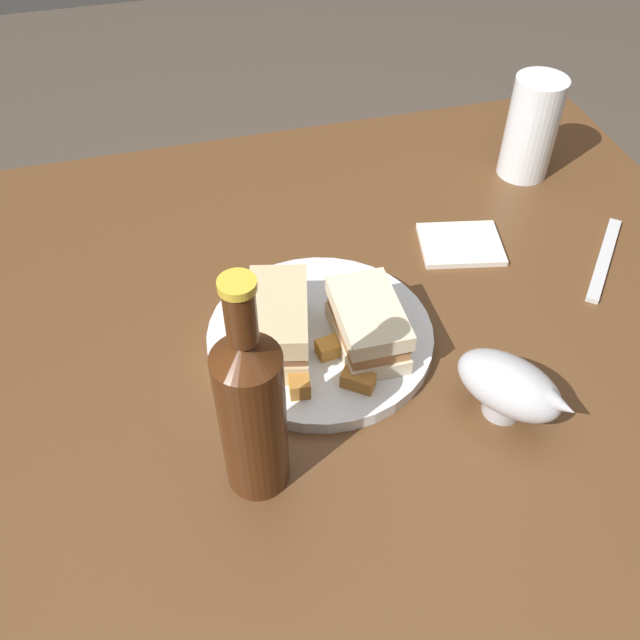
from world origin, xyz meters
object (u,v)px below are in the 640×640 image
Objects in this scene: napkin at (461,244)px; cider_bottle at (251,409)px; fork at (604,259)px; sandwich_half_left at (279,324)px; pint_glass at (530,134)px; plate at (323,336)px; sandwich_half_right at (368,325)px; gravy_boat at (510,386)px.

cider_bottle is at bearing -140.38° from napkin.
fork is (0.52, 0.20, -0.11)m from cider_bottle.
sandwich_half_left reaches higher than fork.
napkin is (-0.16, -0.14, -0.06)m from pint_glass.
cider_bottle is at bearing -110.50° from sandwich_half_left.
pint_glass is 0.66m from cider_bottle.
plate is at bearing 55.35° from cider_bottle.
napkin is at bearing 39.62° from cider_bottle.
pint_glass is at bearing 40.40° from sandwich_half_right.
gravy_boat is 0.76× the size of fork.
sandwich_half_left is at bearing 166.59° from sandwich_half_right.
pint_glass is at bearing 34.00° from plate.
plate is at bearing 8.15° from sandwich_half_left.
cider_bottle reaches higher than fork.
plate is at bearing 136.54° from fork.
sandwich_half_right is at bearing -13.41° from sandwich_half_left.
plate is 1.98× the size of gravy_boat.
napkin is at bearing 106.44° from fork.
sandwich_half_left is at bearing 69.50° from cider_bottle.
sandwich_half_right is at bearing -34.96° from plate.
sandwich_half_left reaches higher than plate.
plate is 0.26m from napkin.
fork is (0.41, 0.04, -0.01)m from plate.
gravy_boat is 0.51× the size of cider_bottle.
gravy_boat is at bearing 1.87° from cider_bottle.
napkin is at bearing 27.86° from plate.
cider_bottle is at bearing -124.65° from plate.
plate is at bearing 137.32° from gravy_boat.
cider_bottle reaches higher than sandwich_half_right.
napkin is 0.19m from fork.
sandwich_half_left is 0.88× the size of pint_glass.
gravy_boat reaches higher than fork.
plate is at bearing 145.04° from sandwich_half_right.
sandwich_half_left is 1.15× the size of sandwich_half_right.
gravy_boat is (0.22, -0.14, -0.01)m from sandwich_half_left.
sandwich_half_right is 0.87× the size of gravy_boat.
sandwich_half_left is 0.75× the size of fork.
sandwich_half_left is at bearing 146.60° from gravy_boat.
cider_bottle is (-0.16, -0.13, 0.06)m from sandwich_half_right.
gravy_boat is at bearing -45.14° from sandwich_half_right.
pint_glass is (0.39, 0.26, 0.06)m from plate.
plate is 0.48m from pint_glass.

